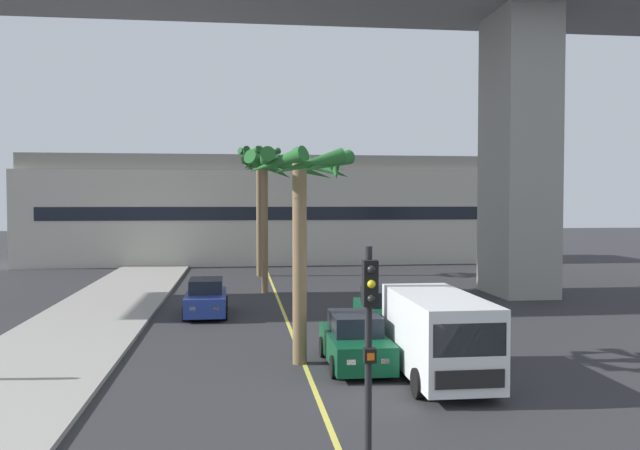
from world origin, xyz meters
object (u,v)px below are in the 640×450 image
Objects in this scene: traffic_light_median_far at (299,255)px; palm_tree_near_median at (300,189)px; car_queue_second at (355,342)px; traffic_light_median_near at (369,336)px; palm_tree_far_median at (259,172)px; delivery_van at (438,334)px; car_queue_third at (206,299)px; car_queue_front at (382,312)px; palm_tree_mid_median at (265,178)px.

traffic_light_median_far is 7.64m from palm_tree_near_median.
car_queue_second is at bearing -15.29° from palm_tree_near_median.
palm_tree_far_median is at bearing 91.36° from traffic_light_median_near.
traffic_light_median_far is at bearing 107.33° from delivery_van.
car_queue_second is at bearing 136.67° from delivery_van.
palm_tree_near_median is at bearing -70.13° from car_queue_third.
car_queue_second is 0.98× the size of traffic_light_median_far.
palm_tree_near_median is at bearing -95.04° from traffic_light_median_far.
palm_tree_near_median is 23.60m from palm_tree_far_median.
delivery_van reaches higher than car_queue_front.
palm_tree_mid_median is (-0.75, 24.71, 3.45)m from traffic_light_median_near.
car_queue_second is 2.77m from delivery_van.
palm_tree_mid_median is (-1.08, 8.42, 3.45)m from traffic_light_median_far.
car_queue_front is at bearing 76.68° from traffic_light_median_near.
palm_tree_far_median is at bearing 79.20° from car_queue_third.
delivery_van is (6.84, -11.30, 0.57)m from car_queue_third.
traffic_light_median_far is (-2.95, 9.46, 1.43)m from delivery_van.
traffic_light_median_far is (3.88, -1.84, 1.99)m from car_queue_third.
palm_tree_far_median is (-2.09, 23.99, 6.05)m from car_queue_second.
palm_tree_far_median is at bearing 93.87° from traffic_light_median_far.
palm_tree_far_median reaches higher than traffic_light_median_far.
palm_tree_mid_median is at bearing -89.81° from palm_tree_far_median.
car_queue_second is 7.92m from traffic_light_median_far.
traffic_light_median_near is at bearing -103.32° from car_queue_front.
car_queue_second is 0.98× the size of traffic_light_median_near.
car_queue_third is 0.48× the size of palm_tree_far_median.
palm_tree_far_median is (-4.06, 18.80, 6.05)m from car_queue_front.
car_queue_second is 0.78× the size of delivery_van.
traffic_light_median_near is (3.55, -18.13, 1.99)m from car_queue_third.
palm_tree_near_median is (-1.61, 0.44, 4.58)m from car_queue_second.
car_queue_third is 0.63× the size of palm_tree_near_median.
car_queue_third is 10.61m from palm_tree_near_median.
car_queue_front is 0.49× the size of palm_tree_far_median.
car_queue_second is at bearing -110.84° from car_queue_front.
traffic_light_median_near is (-1.31, -8.69, 1.99)m from car_queue_second.
traffic_light_median_far reaches higher than car_queue_front.
traffic_light_median_far reaches higher than car_queue_third.
car_queue_second is at bearing -62.74° from car_queue_third.
traffic_light_median_near is at bearing -98.59° from car_queue_second.
traffic_light_median_near reaches higher than car_queue_front.
palm_tree_far_median is (-0.03, 7.97, 0.61)m from palm_tree_mid_median.
palm_tree_mid_median is at bearing 97.33° from car_queue_second.
delivery_van is at bearing -72.67° from traffic_light_median_far.
traffic_light_median_far is (0.33, 16.29, 0.00)m from traffic_light_median_near.
palm_tree_far_median is (-4.06, 25.85, 5.49)m from delivery_van.
traffic_light_median_near is 24.96m from palm_tree_mid_median.
car_queue_front is at bearing 52.92° from palm_tree_near_median.
traffic_light_median_near is (-3.28, -6.83, 1.43)m from delivery_van.
palm_tree_near_median is (-3.59, -4.75, 4.58)m from car_queue_front.
delivery_van is at bearing -58.83° from car_queue_third.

